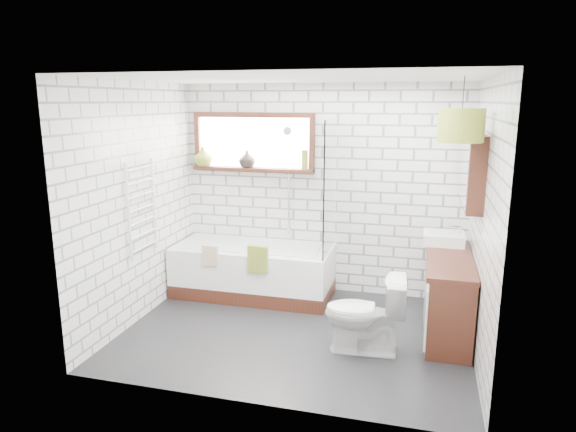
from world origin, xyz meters
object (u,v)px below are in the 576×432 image
(vanity, at_px, (448,295))
(basin, at_px, (444,238))
(toilet, at_px, (364,314))
(bathtub, at_px, (253,270))
(pendant, at_px, (461,125))

(vanity, height_order, basin, basin)
(toilet, bearing_deg, bathtub, -131.02)
(basin, height_order, pendant, pendant)
(vanity, xyz_separation_m, basin, (-0.06, 0.50, 0.45))
(bathtub, bearing_deg, toilet, -37.23)
(vanity, relative_size, toilet, 1.84)
(basin, bearing_deg, vanity, -83.16)
(bathtub, distance_m, toilet, 1.83)
(vanity, height_order, pendant, pendant)
(bathtub, height_order, pendant, pendant)
(vanity, distance_m, basin, 0.68)
(basin, bearing_deg, bathtub, -179.49)
(basin, height_order, toilet, basin)
(bathtub, relative_size, basin, 4.40)
(vanity, relative_size, basin, 3.23)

